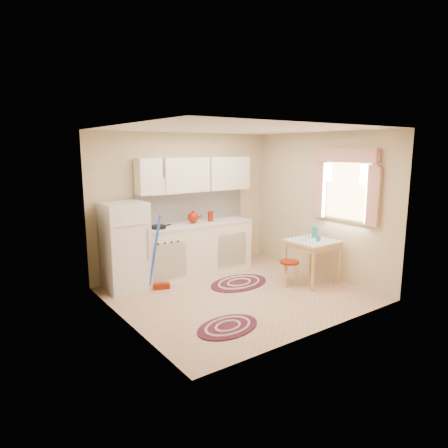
{
  "coord_description": "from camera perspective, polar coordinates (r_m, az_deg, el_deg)",
  "views": [
    {
      "loc": [
        -3.6,
        -4.65,
        2.22
      ],
      "look_at": [
        -0.1,
        0.25,
        1.08
      ],
      "focal_mm": 32.0,
      "sensor_mm": 36.0,
      "label": 1
    }
  ],
  "objects": [
    {
      "name": "fridge",
      "position": [
        6.51,
        -13.96,
        -3.11
      ],
      "size": [
        0.65,
        0.6,
        1.4
      ],
      "primitive_type": "cube",
      "color": "white",
      "rests_on": "ground"
    },
    {
      "name": "red_canister",
      "position": [
        7.25,
        -1.92,
        1.02
      ],
      "size": [
        0.11,
        0.11,
        0.16
      ],
      "primitive_type": "cylinder",
      "rotation": [
        0.0,
        0.0,
        0.15
      ],
      "color": "maroon",
      "rests_on": "countertop"
    },
    {
      "name": "mug",
      "position": [
        6.73,
        13.33,
        -2.02
      ],
      "size": [
        0.08,
        0.08,
        0.1
      ],
      "primitive_type": "cylinder",
      "rotation": [
        0.0,
        0.0,
        0.04
      ],
      "color": "teal",
      "rests_on": "table"
    },
    {
      "name": "room_shell",
      "position": [
        6.2,
        1.96,
        4.93
      ],
      "size": [
        3.64,
        3.6,
        2.52
      ],
      "color": "tan",
      "rests_on": "ground"
    },
    {
      "name": "rug_left",
      "position": [
        5.19,
        0.55,
        -14.48
      ],
      "size": [
        0.99,
        0.74,
        0.02
      ],
      "primitive_type": null,
      "rotation": [
        0.0,
        0.0,
        0.17
      ],
      "color": "#67130B",
      "rests_on": "ground"
    },
    {
      "name": "stool",
      "position": [
        6.67,
        9.27,
        -6.97
      ],
      "size": [
        0.4,
        0.4,
        0.42
      ],
      "primitive_type": "cylinder",
      "rotation": [
        0.0,
        0.0,
        -0.32
      ],
      "color": "maroon",
      "rests_on": "ground"
    },
    {
      "name": "rug_center",
      "position": [
        6.75,
        2.16,
        -8.41
      ],
      "size": [
        1.18,
        0.88,
        0.02
      ],
      "primitive_type": null,
      "rotation": [
        0.0,
        0.0,
        0.14
      ],
      "color": "#67130B",
      "rests_on": "ground"
    },
    {
      "name": "red_kettle",
      "position": [
        7.05,
        -4.44,
        0.95
      ],
      "size": [
        0.27,
        0.25,
        0.22
      ],
      "primitive_type": null,
      "rotation": [
        0.0,
        0.0,
        -0.31
      ],
      "color": "maroon",
      "rests_on": "countertop"
    },
    {
      "name": "base_cabinets",
      "position": [
        7.15,
        -4.59,
        -3.73
      ],
      "size": [
        2.25,
        0.6,
        0.88
      ],
      "primitive_type": "cube",
      "color": "white",
      "rests_on": "ground"
    },
    {
      "name": "table",
      "position": [
        6.87,
        12.42,
        -5.25
      ],
      "size": [
        0.72,
        0.72,
        0.72
      ],
      "primitive_type": "cube",
      "color": "#DEB26F",
      "rests_on": "ground"
    },
    {
      "name": "countertop",
      "position": [
        7.05,
        -4.65,
        -0.1
      ],
      "size": [
        2.27,
        0.62,
        0.04
      ],
      "primitive_type": "cube",
      "color": "silver",
      "rests_on": "base_cabinets"
    },
    {
      "name": "coffee_pot",
      "position": [
        6.97,
        12.9,
        -0.9
      ],
      "size": [
        0.16,
        0.14,
        0.26
      ],
      "primitive_type": null,
      "rotation": [
        0.0,
        0.0,
        0.3
      ],
      "color": "teal",
      "rests_on": "table"
    },
    {
      "name": "broom",
      "position": [
        6.4,
        -9.04,
        -4.09
      ],
      "size": [
        0.3,
        0.21,
        1.2
      ],
      "primitive_type": null,
      "rotation": [
        0.0,
        0.0,
        -0.36
      ],
      "color": "blue",
      "rests_on": "ground"
    },
    {
      "name": "frying_pan",
      "position": [
        6.69,
        -9.38,
        -0.42
      ],
      "size": [
        0.31,
        0.31,
        0.05
      ],
      "primitive_type": "cylinder",
      "rotation": [
        0.0,
        0.0,
        0.22
      ],
      "color": "black",
      "rests_on": "countertop"
    }
  ]
}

